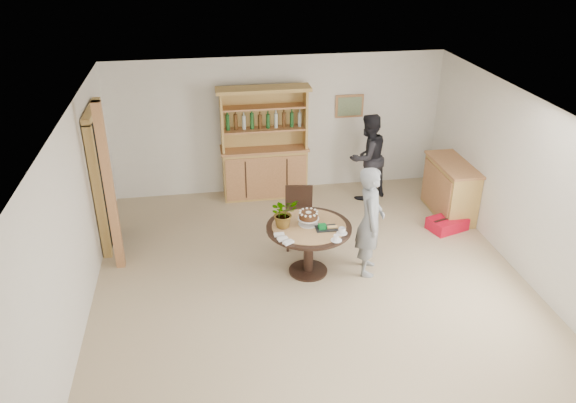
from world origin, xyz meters
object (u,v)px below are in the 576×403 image
(hutch, at_px, (264,160))
(teen_boy, at_px, (370,221))
(dining_chair, at_px, (299,213))
(adult_person, at_px, (368,157))
(dining_table, at_px, (309,235))
(sideboard, at_px, (450,188))
(red_suitcase, at_px, (447,224))

(hutch, relative_size, teen_boy, 1.26)
(dining_chair, height_order, teen_boy, teen_boy)
(hutch, distance_m, adult_person, 1.85)
(dining_table, bearing_deg, hutch, 96.47)
(dining_table, relative_size, teen_boy, 0.74)
(sideboard, height_order, dining_chair, dining_chair)
(sideboard, distance_m, dining_table, 3.08)
(teen_boy, height_order, adult_person, teen_boy)
(hutch, height_order, sideboard, hutch)
(hutch, relative_size, dining_chair, 2.16)
(dining_table, xyz_separation_m, dining_chair, (0.01, 0.83, -0.07))
(dining_table, bearing_deg, red_suitcase, 18.91)
(dining_table, relative_size, adult_person, 0.76)
(dining_chair, xyz_separation_m, adult_person, (1.49, 1.41, 0.26))
(dining_chair, bearing_deg, red_suitcase, 8.80)
(dining_chair, bearing_deg, adult_person, 51.48)
(red_suitcase, bearing_deg, dining_table, -179.14)
(sideboard, xyz_separation_m, teen_boy, (-1.89, -1.49, 0.34))
(dining_table, height_order, dining_chair, dining_chair)
(teen_boy, relative_size, adult_person, 1.03)
(dining_chair, relative_size, red_suitcase, 1.36)
(dining_chair, bearing_deg, teen_boy, -39.77)
(teen_boy, bearing_deg, sideboard, -35.92)
(dining_chair, bearing_deg, hutch, 107.88)
(dining_chair, height_order, red_suitcase, dining_chair)
(hutch, xyz_separation_m, sideboard, (3.04, -1.24, -0.22))
(hutch, relative_size, sideboard, 1.62)
(dining_table, relative_size, red_suitcase, 1.73)
(hutch, height_order, adult_person, hutch)
(red_suitcase, bearing_deg, hutch, 129.52)
(adult_person, relative_size, red_suitcase, 2.28)
(sideboard, distance_m, adult_person, 1.53)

